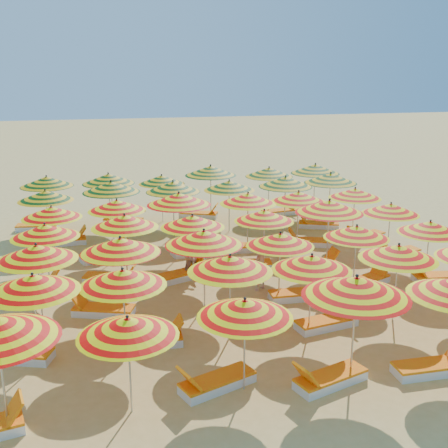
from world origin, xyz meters
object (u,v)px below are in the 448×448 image
at_px(umbrella_13, 120,245).
at_px(umbrella_21, 264,216).
at_px(umbrella_8, 230,264).
at_px(umbrella_10, 398,252).
at_px(umbrella_35, 331,178).
at_px(lounger_4, 15,354).
at_px(umbrella_32, 173,187).
at_px(lounger_25, 122,221).
at_px(umbrella_6, 33,284).
at_px(lounger_14, 245,264).
at_px(umbrella_3, 356,287).
at_px(umbrella_12, 36,253).
at_px(umbrella_26, 179,199).
at_px(lounger_15, 314,265).
at_px(lounger_28, 322,208).
at_px(umbrella_30, 45,196).
at_px(lounger_7, 102,310).
at_px(lounger_9, 367,281).
at_px(lounger_13, 179,276).
at_px(umbrella_28, 299,197).
at_px(umbrella_41, 315,169).
at_px(umbrella_38, 162,180).
at_px(lounger_26, 200,214).
at_px(umbrella_27, 248,199).
at_px(umbrella_1, 128,327).
at_px(umbrella_22, 329,207).
at_px(umbrella_9, 312,263).
at_px(lounger_18, 195,250).
at_px(umbrella_2, 245,309).
at_px(umbrella_23, 391,209).
at_px(umbrella_17, 430,227).
at_px(lounger_3, 432,367).
at_px(umbrella_19, 125,221).
at_px(lounger_1, 216,382).
at_px(lounger_16, 397,253).
at_px(umbrella_37, 108,179).
at_px(umbrella_39, 211,171).
at_px(lounger_6, 328,322).
at_px(umbrella_7, 123,278).
at_px(lounger_8, 299,294).
at_px(umbrella_34, 286,182).
at_px(beachgoer_b, 194,256).
at_px(umbrella_18, 45,231).
at_px(umbrella_36, 47,182).
at_px(lounger_10, 438,277).
at_px(lounger_27, 281,212).
at_px(lounger_12, 112,278).

distance_m(umbrella_13, umbrella_21, 5.62).
height_order(umbrella_8, umbrella_10, umbrella_8).
xyz_separation_m(umbrella_35, lounger_4, (-12.05, -9.21, -1.97)).
relative_size(umbrella_32, lounger_25, 1.54).
distance_m(umbrella_6, lounger_14, 8.37).
relative_size(umbrella_3, umbrella_35, 1.05).
xyz_separation_m(umbrella_12, umbrella_26, (4.54, 4.68, 0.15)).
height_order(lounger_15, lounger_28, same).
relative_size(umbrella_30, lounger_7, 1.25).
height_order(lounger_9, lounger_13, same).
distance_m(umbrella_28, umbrella_41, 5.33).
height_order(umbrella_30, umbrella_38, umbrella_30).
bearing_deg(lounger_26, umbrella_27, -56.59).
distance_m(umbrella_6, lounger_28, 17.05).
relative_size(umbrella_1, umbrella_26, 0.84).
bearing_deg(umbrella_41, umbrella_30, -169.57).
distance_m(umbrella_22, umbrella_32, 6.77).
xyz_separation_m(umbrella_9, lounger_18, (-1.74, 6.99, -1.78)).
height_order(umbrella_2, umbrella_23, umbrella_2).
relative_size(umbrella_27, lounger_4, 1.24).
relative_size(umbrella_17, lounger_3, 1.28).
bearing_deg(lounger_28, lounger_7, 30.65).
xyz_separation_m(umbrella_19, lounger_1, (1.42, -6.93, -1.86)).
distance_m(umbrella_19, lounger_16, 9.99).
relative_size(umbrella_35, lounger_13, 1.51).
bearing_deg(lounger_4, umbrella_3, -178.91).
height_order(umbrella_37, umbrella_39, umbrella_39).
bearing_deg(lounger_6, lounger_9, 35.09).
xyz_separation_m(umbrella_7, lounger_8, (5.29, 2.09, -1.79)).
distance_m(umbrella_7, lounger_3, 7.43).
bearing_deg(umbrella_35, umbrella_34, -173.97).
distance_m(umbrella_2, umbrella_37, 14.05).
bearing_deg(lounger_25, lounger_16, 166.46).
relative_size(lounger_16, lounger_25, 0.99).
distance_m(lounger_6, lounger_8, 1.97).
height_order(umbrella_1, lounger_6, umbrella_1).
xyz_separation_m(lounger_26, beachgoer_b, (-1.67, -7.54, 0.63)).
bearing_deg(lounger_15, umbrella_2, -125.49).
bearing_deg(umbrella_8, lounger_9, 25.54).
bearing_deg(umbrella_30, umbrella_18, -86.48).
bearing_deg(umbrella_21, umbrella_36, 137.30).
xyz_separation_m(lounger_7, lounger_14, (4.94, 2.70, 0.00)).
xyz_separation_m(umbrella_1, lounger_4, (-2.56, 2.75, -1.72)).
bearing_deg(lounger_14, lounger_10, 164.31).
bearing_deg(umbrella_12, lounger_27, 43.20).
xyz_separation_m(lounger_16, lounger_26, (-5.99, 7.16, 0.00)).
height_order(umbrella_8, umbrella_12, same).
relative_size(umbrella_13, umbrella_30, 1.02).
height_order(umbrella_2, lounger_3, umbrella_2).
relative_size(umbrella_9, lounger_12, 1.29).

